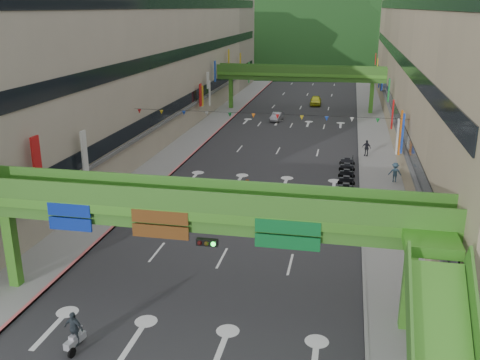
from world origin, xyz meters
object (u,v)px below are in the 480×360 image
at_px(scooter_rider_mid, 248,191).
at_px(pedestrian_red, 372,209).
at_px(overpass_near, 209,224).
at_px(car_yellow, 316,101).
at_px(car_silver, 277,117).
at_px(scooter_rider_near, 189,210).

height_order(scooter_rider_mid, pedestrian_red, scooter_rider_mid).
distance_m(overpass_near, car_yellow, 65.68).
relative_size(overpass_near, car_silver, 7.54).
distance_m(scooter_rider_near, car_silver, 38.94).
bearing_deg(pedestrian_red, scooter_rider_mid, 176.63).
distance_m(car_silver, pedestrian_red, 37.81).
bearing_deg(overpass_near, car_silver, 93.72).
bearing_deg(car_silver, overpass_near, -79.19).
bearing_deg(overpass_near, pedestrian_red, 60.37).
xyz_separation_m(scooter_rider_near, car_silver, (1.57, 38.90, -0.22)).
distance_m(overpass_near, car_silver, 51.68).
xyz_separation_m(car_silver, car_yellow, (4.63, 14.15, 0.15)).
relative_size(overpass_near, car_yellow, 6.24).
relative_size(scooter_rider_near, car_yellow, 0.41).
height_order(scooter_rider_near, car_silver, scooter_rider_near).
height_order(car_silver, car_yellow, car_yellow).
height_order(scooter_rider_mid, car_silver, scooter_rider_mid).
relative_size(scooter_rider_near, car_silver, 0.50).
distance_m(car_yellow, pedestrian_red, 50.50).
bearing_deg(scooter_rider_mid, pedestrian_red, -8.51).
bearing_deg(pedestrian_red, scooter_rider_near, -162.09).
bearing_deg(scooter_rider_mid, car_silver, 93.59).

